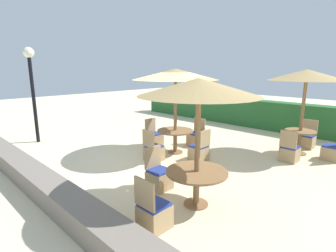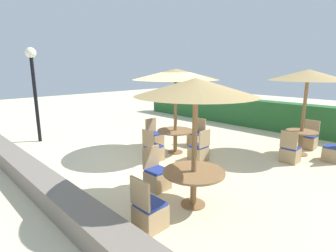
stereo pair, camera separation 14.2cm
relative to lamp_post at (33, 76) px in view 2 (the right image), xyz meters
name	(u,v)px [view 2 (the right image)]	position (x,y,z in m)	size (l,w,h in m)	color
ground_plane	(154,159)	(4.36, 1.69, -2.35)	(40.00, 40.00, 0.00)	beige
hedge_row	(255,113)	(4.36, 7.85, -1.74)	(13.00, 0.70, 1.22)	#28602D
stone_border	(42,184)	(4.36, -1.46, -2.13)	(10.00, 0.56, 0.44)	slate
lamp_post	(33,76)	(0.00, 0.00, 0.00)	(0.36, 0.36, 3.32)	black
parasol_front_right	(196,88)	(6.90, 0.46, -0.07)	(2.23, 2.23, 2.46)	olive
round_table_front_right	(194,177)	(6.90, 0.46, -1.78)	(1.19, 1.19, 0.70)	olive
patio_chair_front_right_west	(157,177)	(5.86, 0.45, -2.09)	(0.46, 0.46, 0.93)	tan
patio_chair_front_right_south	(149,213)	(6.87, -0.64, -2.09)	(0.46, 0.46, 0.93)	tan
parasol_back_right	(308,76)	(7.25, 5.16, 0.06)	(2.21, 2.21, 2.59)	olive
round_table_back_right	(301,137)	(7.25, 5.16, -1.80)	(0.91, 0.91, 0.75)	olive
patio_chair_back_right_east	(333,153)	(8.15, 5.21, -2.09)	(0.46, 0.46, 0.93)	tan
patio_chair_back_right_north	(309,141)	(7.22, 6.04, -2.09)	(0.46, 0.46, 0.93)	tan
patio_chair_back_right_south	(290,153)	(7.29, 4.27, -2.09)	(0.46, 0.46, 0.93)	tan
parasol_center	(176,75)	(4.40, 2.57, 0.08)	(2.59, 2.59, 2.61)	olive
round_table_center	(175,135)	(4.40, 2.57, -1.77)	(1.13, 1.13, 0.73)	olive
patio_chair_center_east	(199,152)	(5.39, 2.53, -2.09)	(0.46, 0.46, 0.93)	tan
patio_chair_center_west	(155,138)	(3.37, 2.62, -2.09)	(0.46, 0.46, 0.93)	tan
patio_chair_center_south	(153,152)	(4.45, 1.60, -2.09)	(0.46, 0.46, 0.93)	tan
patio_chair_center_north	(196,138)	(4.38, 3.65, -2.09)	(0.46, 0.46, 0.93)	tan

